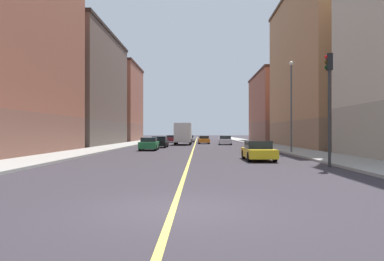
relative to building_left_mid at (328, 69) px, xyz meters
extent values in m
plane|color=#312C32|center=(-16.78, -37.94, -9.85)|extent=(400.00, 400.00, 0.00)
cube|color=#9E9B93|center=(-6.85, 11.06, -9.77)|extent=(3.74, 168.00, 0.15)
cube|color=#9E9B93|center=(-26.70, 11.06, -9.77)|extent=(3.74, 168.00, 0.15)
cube|color=#E5D14C|center=(-16.78, 11.06, -9.84)|extent=(0.16, 154.00, 0.01)
cube|color=#8F6B4F|center=(0.00, 0.00, -8.22)|extent=(9.97, 24.09, 3.24)
cube|color=#A8754C|center=(0.00, 0.00, 1.41)|extent=(9.97, 24.09, 16.03)
cube|color=brown|center=(0.00, 26.43, -7.92)|extent=(9.97, 21.09, 3.84)
cube|color=#93513D|center=(0.00, 26.43, -1.47)|extent=(9.97, 21.09, 9.06)
cube|color=#42241B|center=(0.00, 26.43, 3.26)|extent=(10.27, 21.39, 0.40)
cube|color=brown|center=(-33.55, 6.01, -8.17)|extent=(9.97, 21.88, 3.35)
cube|color=brown|center=(-33.55, 6.01, -0.36)|extent=(9.97, 21.88, 12.26)
cube|color=#2B221D|center=(-33.55, 6.01, 5.97)|extent=(10.27, 22.18, 0.40)
cube|color=brown|center=(-33.55, 27.98, -8.10)|extent=(9.97, 15.35, 3.49)
cube|color=#93513D|center=(-33.55, 27.98, -0.60)|extent=(9.97, 15.35, 11.52)
cube|color=#42241B|center=(-33.55, 27.98, 5.36)|extent=(10.27, 15.65, 0.40)
cylinder|color=#2D2D2D|center=(-9.12, -26.84, -7.24)|extent=(0.16, 0.16, 5.22)
cube|color=black|center=(-9.12, -26.84, -4.17)|extent=(0.28, 0.32, 0.90)
sphere|color=red|center=(-9.28, -26.84, -3.90)|extent=(0.20, 0.20, 0.20)
sphere|color=#352204|center=(-9.28, -26.84, -4.18)|extent=(0.20, 0.20, 0.20)
sphere|color=black|center=(-9.28, -26.84, -4.46)|extent=(0.20, 0.20, 0.20)
cylinder|color=#4C4C51|center=(-8.12, -14.47, -5.91)|extent=(0.14, 0.14, 7.56)
sphere|color=#EAEACC|center=(-8.12, -14.47, -1.98)|extent=(0.36, 0.36, 0.36)
cube|color=black|center=(-20.96, -1.82, -9.31)|extent=(1.91, 4.22, 0.63)
cube|color=black|center=(-20.95, -1.64, -8.74)|extent=(1.65, 1.99, 0.50)
cylinder|color=black|center=(-21.77, -0.51, -9.53)|extent=(0.23, 0.64, 0.64)
cylinder|color=black|center=(-20.10, -0.53, -9.53)|extent=(0.23, 0.64, 0.64)
cylinder|color=black|center=(-21.82, -3.10, -9.53)|extent=(0.23, 0.64, 0.64)
cylinder|color=black|center=(-20.14, -3.13, -9.53)|extent=(0.23, 0.64, 0.64)
cube|color=maroon|center=(-21.19, 20.26, -9.29)|extent=(1.76, 4.47, 0.67)
cube|color=black|center=(-21.19, 20.42, -8.75)|extent=(1.54, 2.11, 0.41)
cylinder|color=black|center=(-21.99, 21.64, -9.53)|extent=(0.23, 0.64, 0.64)
cylinder|color=black|center=(-20.42, 21.65, -9.53)|extent=(0.23, 0.64, 0.64)
cylinder|color=black|center=(-21.96, 18.88, -9.53)|extent=(0.23, 0.64, 0.64)
cylinder|color=black|center=(-20.40, 18.89, -9.53)|extent=(0.23, 0.64, 0.64)
cube|color=orange|center=(-15.37, 12.67, -9.33)|extent=(1.85, 4.19, 0.59)
cube|color=black|center=(-15.38, 12.82, -8.81)|extent=(1.56, 1.86, 0.46)
cylinder|color=black|center=(-16.19, 13.92, -9.53)|extent=(0.24, 0.65, 0.64)
cylinder|color=black|center=(-14.65, 13.98, -9.53)|extent=(0.24, 0.65, 0.64)
cylinder|color=black|center=(-16.10, 11.36, -9.53)|extent=(0.24, 0.65, 0.64)
cylinder|color=black|center=(-14.56, 11.41, -9.53)|extent=(0.24, 0.65, 0.64)
cube|color=white|center=(-12.24, 8.65, -9.32)|extent=(2.04, 4.66, 0.62)
cube|color=black|center=(-12.23, 8.75, -8.76)|extent=(1.72, 2.44, 0.48)
cylinder|color=black|center=(-13.00, 10.11, -9.53)|extent=(0.25, 0.65, 0.64)
cylinder|color=black|center=(-11.34, 10.03, -9.53)|extent=(0.25, 0.65, 0.64)
cylinder|color=black|center=(-13.14, 7.27, -9.53)|extent=(0.25, 0.65, 0.64)
cylinder|color=black|center=(-11.47, 7.19, -9.53)|extent=(0.25, 0.65, 0.64)
cube|color=#1E6B38|center=(-21.29, -8.67, -9.29)|extent=(1.81, 4.18, 0.66)
cube|color=black|center=(-21.29, -8.75, -8.74)|extent=(1.55, 1.99, 0.44)
cylinder|color=black|center=(-22.10, -7.40, -9.53)|extent=(0.23, 0.64, 0.64)
cylinder|color=black|center=(-20.54, -7.37, -9.53)|extent=(0.23, 0.64, 0.64)
cylinder|color=black|center=(-22.05, -9.97, -9.53)|extent=(0.23, 0.64, 0.64)
cylinder|color=black|center=(-20.49, -9.94, -9.53)|extent=(0.23, 0.64, 0.64)
cube|color=silver|center=(-17.94, 22.04, -9.33)|extent=(1.91, 4.64, 0.60)
cube|color=black|center=(-17.94, 21.95, -8.81)|extent=(1.60, 2.16, 0.43)
cylinder|color=black|center=(-18.66, 23.49, -9.53)|extent=(0.25, 0.65, 0.64)
cylinder|color=black|center=(-17.10, 23.43, -9.53)|extent=(0.25, 0.65, 0.64)
cylinder|color=black|center=(-18.78, 20.65, -9.53)|extent=(0.25, 0.65, 0.64)
cylinder|color=black|center=(-17.22, 20.59, -9.53)|extent=(0.25, 0.65, 0.64)
cube|color=gold|center=(-12.19, -22.13, -9.34)|extent=(1.82, 4.45, 0.56)
cube|color=black|center=(-12.19, -21.97, -8.80)|extent=(1.58, 2.09, 0.52)
cylinder|color=black|center=(-13.01, -20.76, -9.53)|extent=(0.23, 0.64, 0.64)
cylinder|color=black|center=(-11.40, -20.75, -9.53)|extent=(0.23, 0.64, 0.64)
cylinder|color=black|center=(-12.99, -23.51, -9.53)|extent=(0.23, 0.64, 0.64)
cylinder|color=black|center=(-11.37, -23.49, -9.53)|extent=(0.23, 0.64, 0.64)
cube|color=beige|center=(-18.48, 11.00, -8.53)|extent=(2.36, 2.10, 1.93)
cube|color=silver|center=(-18.48, 7.03, -8.04)|extent=(2.36, 4.95, 2.70)
cylinder|color=black|center=(-19.57, 10.63, -9.40)|extent=(0.30, 0.90, 0.90)
cylinder|color=black|center=(-17.40, 10.63, -9.40)|extent=(0.30, 0.90, 0.90)
cylinder|color=black|center=(-19.57, 5.98, -9.40)|extent=(0.30, 0.90, 0.90)
cylinder|color=black|center=(-17.40, 5.98, -9.40)|extent=(0.30, 0.90, 0.90)
camera|label=1|loc=(-16.14, -47.04, -7.95)|focal=34.91mm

